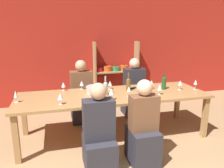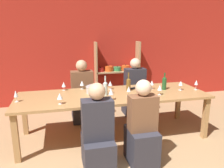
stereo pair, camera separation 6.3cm
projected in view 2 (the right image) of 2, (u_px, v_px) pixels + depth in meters
name	position (u px, v px, depth m)	size (l,w,h in m)	color
wall_back_red	(87.00, 49.00, 5.45)	(8.80, 0.06, 2.70)	red
shelf_unit	(117.00, 80.00, 5.62)	(1.13, 0.30, 1.54)	tan
dining_table	(113.00, 98.00, 3.70)	(3.17, 1.04, 0.77)	#AD7F4C
mixing_bowl	(95.00, 89.00, 3.75)	(0.33, 0.33, 0.12)	#B7BABC
wine_bottle_green	(105.00, 88.00, 3.59)	(0.07, 0.07, 0.33)	#B2C6C1
wine_bottle_dark	(164.00, 83.00, 3.93)	(0.08, 0.08, 0.31)	#1E4C23
wine_bottle_amber	(128.00, 84.00, 3.86)	(0.08, 0.08, 0.33)	brown
wine_glass_white_a	(110.00, 84.00, 3.96)	(0.08, 0.08, 0.15)	white
wine_glass_empty_a	(181.00, 83.00, 3.90)	(0.08, 0.08, 0.17)	white
wine_glass_red_a	(64.00, 85.00, 3.88)	(0.08, 0.08, 0.15)	white
wine_glass_red_b	(160.00, 88.00, 3.61)	(0.08, 0.08, 0.17)	white
wine_glass_red_c	(143.00, 84.00, 3.85)	(0.07, 0.07, 0.18)	white
wine_glass_red_d	(82.00, 83.00, 3.97)	(0.08, 0.08, 0.16)	white
wine_glass_empty_b	(152.00, 83.00, 3.97)	(0.08, 0.08, 0.16)	white
wine_glass_empty_c	(196.00, 83.00, 3.93)	(0.07, 0.07, 0.18)	white
wine_glass_empty_d	(129.00, 89.00, 3.53)	(0.07, 0.07, 0.17)	white
wine_glass_red_e	(111.00, 92.00, 3.34)	(0.08, 0.08, 0.18)	white
wine_glass_empty_e	(60.00, 96.00, 3.16)	(0.08, 0.08, 0.17)	white
wine_glass_empty_f	(16.00, 94.00, 3.26)	(0.06, 0.06, 0.18)	white
cell_phone	(133.00, 88.00, 4.03)	(0.16, 0.11, 0.01)	black
person_near_a	(142.00, 133.00, 2.99)	(0.38, 0.47, 1.20)	#2D2D38
person_far_a	(83.00, 99.00, 4.47)	(0.44, 0.55, 1.25)	#2D2D38
person_near_b	(98.00, 137.00, 2.90)	(0.40, 0.50, 1.18)	#2D2D38
person_far_b	(134.00, 95.00, 4.74)	(0.43, 0.54, 1.25)	#2D2D38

